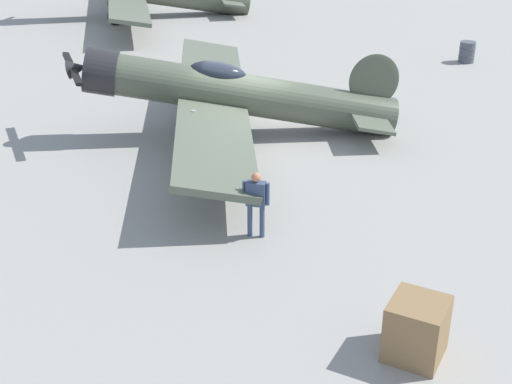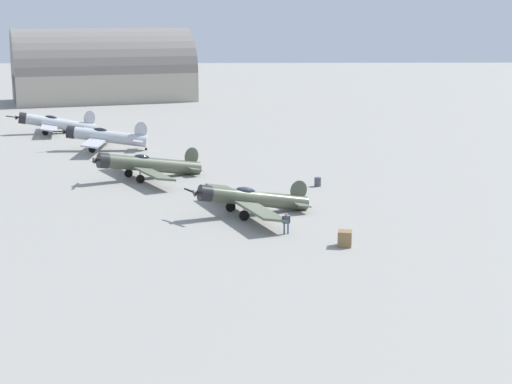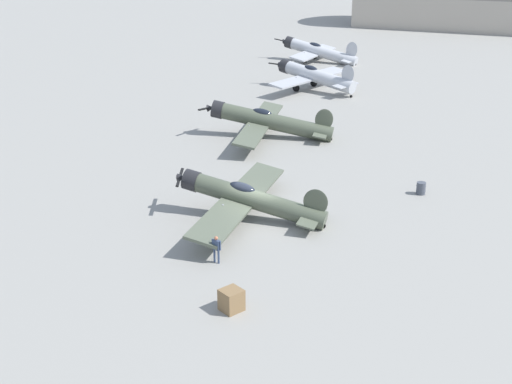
% 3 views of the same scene
% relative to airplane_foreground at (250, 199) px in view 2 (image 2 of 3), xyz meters
% --- Properties ---
extents(ground_plane, '(400.00, 400.00, 0.00)m').
position_rel_airplane_foreground_xyz_m(ground_plane, '(-0.19, 0.50, -1.32)').
color(ground_plane, gray).
extents(airplane_foreground, '(12.67, 10.05, 2.90)m').
position_rel_airplane_foreground_xyz_m(airplane_foreground, '(0.00, 0.00, 0.00)').
color(airplane_foreground, '#4C5442').
rests_on(airplane_foreground, ground_plane).
extents(airplane_mid_apron, '(12.54, 10.10, 3.15)m').
position_rel_airplane_foreground_xyz_m(airplane_mid_apron, '(-14.22, -9.74, 0.07)').
color(airplane_mid_apron, '#4C5442').
rests_on(airplane_mid_apron, ground_plane).
extents(airplane_far_line, '(11.65, 10.95, 3.42)m').
position_rel_airplane_foreground_xyz_m(airplane_far_line, '(-30.72, -16.55, 0.31)').
color(airplane_far_line, '#B7BABF').
rests_on(airplane_far_line, ground_plane).
extents(airplane_outer_stand, '(10.72, 11.43, 3.32)m').
position_rel_airplane_foreground_xyz_m(airplane_outer_stand, '(-44.36, -25.36, 0.04)').
color(airplane_outer_stand, '#B7BABF').
rests_on(airplane_outer_stand, ground_plane).
extents(ground_crew_mechanic, '(0.25, 0.61, 1.56)m').
position_rel_airplane_foreground_xyz_m(ground_crew_mechanic, '(5.65, 2.55, -0.37)').
color(ground_crew_mechanic, '#384766').
rests_on(ground_crew_mechanic, ground_plane).
extents(equipment_crate, '(1.12, 1.09, 1.07)m').
position_rel_airplane_foreground_xyz_m(equipment_crate, '(8.81, 6.38, -0.78)').
color(equipment_crate, olive).
rests_on(equipment_crate, ground_plane).
extents(fuel_drum, '(0.65, 0.65, 0.83)m').
position_rel_airplane_foreground_xyz_m(fuel_drum, '(-10.46, 6.41, -0.90)').
color(fuel_drum, '#474C56').
rests_on(fuel_drum, ground_plane).
extents(distant_hangar, '(24.60, 34.94, 15.62)m').
position_rel_airplane_foreground_xyz_m(distant_hangar, '(-85.26, -25.61, 3.26)').
color(distant_hangar, '#ADA393').
rests_on(distant_hangar, ground_plane).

